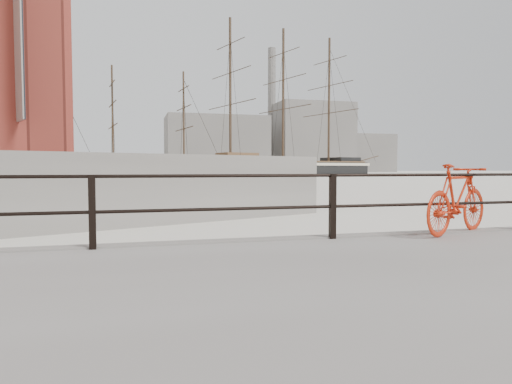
{
  "coord_description": "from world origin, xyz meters",
  "views": [
    {
      "loc": [
        -6.48,
        -6.59,
        1.44
      ],
      "look_at": [
        -4.27,
        1.5,
        1.0
      ],
      "focal_mm": 32.0,
      "sensor_mm": 36.0,
      "label": 1
    }
  ],
  "objects": [
    {
      "name": "ground",
      "position": [
        0.0,
        0.0,
        0.0
      ],
      "size": [
        400.0,
        400.0,
        0.0
      ],
      "primitive_type": "plane",
      "color": "white",
      "rests_on": "ground"
    },
    {
      "name": "bicycle",
      "position": [
        -1.31,
        -0.25,
        0.93
      ],
      "size": [
        1.86,
        1.07,
        1.16
      ],
      "primitive_type": "imported",
      "rotation": [
        0.0,
        0.0,
        0.43
      ],
      "color": "red",
      "rests_on": "promenade"
    },
    {
      "name": "barque_black",
      "position": [
        25.19,
        87.39,
        0.0
      ],
      "size": [
        60.57,
        35.29,
        32.75
      ],
      "primitive_type": null,
      "rotation": [
        0.0,
        0.0,
        0.31
      ],
      "color": "black",
      "rests_on": "ground"
    },
    {
      "name": "schooner_mid",
      "position": [
        -3.6,
        70.85,
        0.0
      ],
      "size": [
        26.93,
        14.68,
        18.68
      ],
      "primitive_type": null,
      "rotation": [
        0.0,
        0.0,
        0.16
      ],
      "color": "beige",
      "rests_on": "ground"
    },
    {
      "name": "schooner_left",
      "position": [
        -23.29,
        68.53,
        0.0
      ],
      "size": [
        26.84,
        20.47,
        18.56
      ],
      "primitive_type": null,
      "rotation": [
        0.0,
        0.0,
        0.44
      ],
      "color": "white",
      "rests_on": "ground"
    },
    {
      "name": "industrial_west",
      "position": [
        20.0,
        140.0,
        9.0
      ],
      "size": [
        32.0,
        18.0,
        18.0
      ],
      "primitive_type": "cube",
      "color": "gray",
      "rests_on": "ground"
    },
    {
      "name": "industrial_mid",
      "position": [
        55.0,
        145.0,
        12.0
      ],
      "size": [
        26.0,
        20.0,
        24.0
      ],
      "primitive_type": "cube",
      "color": "gray",
      "rests_on": "ground"
    },
    {
      "name": "industrial_east",
      "position": [
        78.0,
        150.0,
        7.0
      ],
      "size": [
        20.0,
        16.0,
        14.0
      ],
      "primitive_type": "cube",
      "color": "gray",
      "rests_on": "ground"
    },
    {
      "name": "smokestack",
      "position": [
        42.0,
        150.0,
        22.0
      ],
      "size": [
        2.8,
        2.8,
        44.0
      ],
      "primitive_type": "cylinder",
      "color": "gray",
      "rests_on": "ground"
    }
  ]
}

